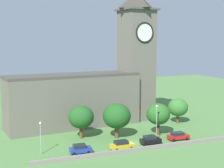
% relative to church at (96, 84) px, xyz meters
% --- Properties ---
extents(ground_plane, '(200.00, 200.00, 0.00)m').
position_rel_church_xyz_m(ground_plane, '(1.61, -3.94, -10.10)').
color(ground_plane, '#517F42').
extents(church, '(39.84, 13.24, 33.72)m').
position_rel_church_xyz_m(church, '(0.00, 0.00, 0.00)').
color(church, '#666056').
rests_on(church, ground).
extents(quay_barrier, '(44.27, 0.70, 0.80)m').
position_rel_church_xyz_m(quay_barrier, '(1.61, -24.27, -9.70)').
color(quay_barrier, gray).
rests_on(quay_barrier, ground).
extents(car_blue, '(4.18, 2.42, 1.77)m').
position_rel_church_xyz_m(car_blue, '(-10.55, -21.19, -9.20)').
color(car_blue, '#233D9E').
rests_on(car_blue, ground).
extents(car_yellow, '(4.60, 2.26, 1.83)m').
position_rel_church_xyz_m(car_yellow, '(-2.38, -22.06, -9.17)').
color(car_yellow, gold).
rests_on(car_yellow, ground).
extents(car_black, '(4.23, 2.34, 1.82)m').
position_rel_church_xyz_m(car_black, '(4.39, -21.12, -9.18)').
color(car_black, black).
rests_on(car_black, ground).
extents(car_red, '(4.66, 2.49, 1.75)m').
position_rel_church_xyz_m(car_red, '(11.37, -20.60, -9.21)').
color(car_red, red).
rests_on(car_red, ground).
extents(streetlamp_west_end, '(0.44, 0.44, 6.16)m').
position_rel_church_xyz_m(streetlamp_west_end, '(-17.43, -18.80, -5.91)').
color(streetlamp_west_end, '#9EA0A5').
rests_on(streetlamp_west_end, ground).
extents(streetlamp_west_mid, '(0.44, 0.44, 7.57)m').
position_rel_church_xyz_m(streetlamp_west_mid, '(7.01, -18.93, -5.10)').
color(streetlamp_west_mid, '#9EA0A5').
rests_on(streetlamp_west_mid, ground).
extents(tree_by_tower, '(5.33, 5.33, 7.16)m').
position_rel_church_xyz_m(tree_by_tower, '(9.41, -15.44, -5.37)').
color(tree_by_tower, brown).
rests_on(tree_by_tower, ground).
extents(tree_riverside_east, '(5.12, 5.12, 6.43)m').
position_rel_church_xyz_m(tree_riverside_east, '(19.63, -7.74, -6.00)').
color(tree_riverside_east, brown).
rests_on(tree_riverside_east, ground).
extents(tree_churchyard, '(6.10, 6.10, 7.65)m').
position_rel_church_xyz_m(tree_churchyard, '(-0.17, -14.27, -5.23)').
color(tree_churchyard, brown).
rests_on(tree_churchyard, ground).
extents(tree_riverside_west, '(5.54, 5.54, 7.20)m').
position_rel_church_xyz_m(tree_riverside_west, '(-7.41, -11.58, -5.43)').
color(tree_riverside_west, brown).
rests_on(tree_riverside_west, ground).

